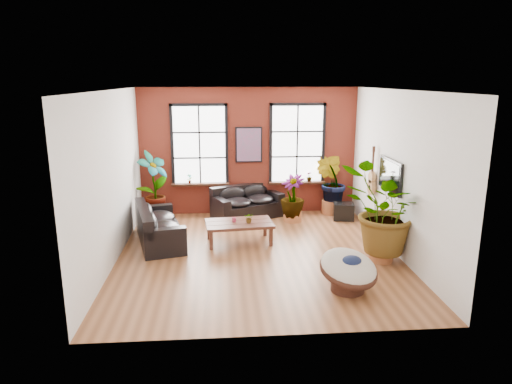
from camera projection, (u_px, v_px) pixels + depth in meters
room at (258, 174)px, 9.66m from camera, size 6.04×6.54×3.54m
sofa_back at (247, 203)px, 12.55m from camera, size 2.08×1.61×0.86m
sofa_left at (157, 227)px, 10.56m from camera, size 1.41×2.30×0.85m
coffee_table at (239, 225)px, 10.55m from camera, size 1.61×1.02×0.59m
papasan_chair at (349, 270)px, 8.14m from camera, size 1.39×1.39×0.79m
poster at (249, 145)px, 12.54m from camera, size 0.74×0.06×0.98m
tv_wall_unit at (384, 177)px, 10.36m from camera, size 0.13×1.86×1.20m
media_box at (343, 211)px, 12.34m from camera, size 0.62×0.54×0.45m
pot_back_left at (155, 214)px, 12.24m from camera, size 0.67×0.67×0.39m
pot_back_right at (331, 207)px, 12.91m from camera, size 0.54×0.54×0.39m
pot_right_wall at (381, 252)px, 9.55m from camera, size 0.61×0.61×0.37m
pot_mid at (293, 215)px, 12.21m from camera, size 0.65×0.65×0.36m
floor_plant_back_left at (154, 184)px, 12.06m from camera, size 1.06×1.10×1.74m
floor_plant_back_right at (331, 182)px, 12.77m from camera, size 1.08×1.05×1.53m
floor_plant_right_wall at (384, 211)px, 9.30m from camera, size 2.15×2.05×1.86m
floor_plant_mid at (293, 196)px, 12.06m from camera, size 0.89×0.89×1.13m
table_plant at (249, 218)px, 10.47m from camera, size 0.24×0.22×0.24m
sill_plant_left at (190, 179)px, 12.59m from camera, size 0.17×0.17×0.27m
sill_plant_right at (309, 177)px, 12.84m from camera, size 0.19×0.19×0.27m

